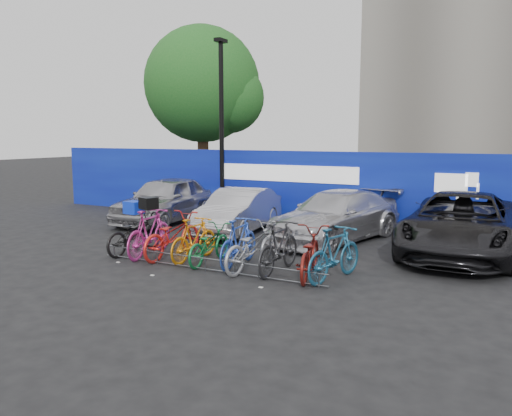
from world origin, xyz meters
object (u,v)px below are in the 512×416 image
Objects in this scene: car_2 at (336,216)px; bike_7 at (279,247)px; bike_2 at (172,236)px; bike_3 at (194,239)px; bike_rack at (205,264)px; bike_8 at (309,253)px; bike_0 at (135,233)px; bike_6 at (252,247)px; car_3 at (461,224)px; bike_4 at (209,244)px; bike_5 at (239,242)px; bike_9 at (335,254)px; bike_1 at (149,233)px; lamppost at (222,125)px; car_0 at (166,199)px; car_1 at (238,211)px; tree at (207,87)px.

car_2 is 3.80m from bike_7.
bike_3 is (0.64, -0.02, -0.02)m from bike_2.
bike_8 reaches higher than bike_rack.
bike_6 reaches higher than bike_0.
bike_7 is (0.61, 0.06, 0.04)m from bike_6.
car_3 is 3.20× the size of bike_4.
bike_5 is 0.46m from bike_6.
car_3 reaches higher than bike_4.
bike_9 is (-2.02, -3.59, -0.21)m from car_3.
bike_3 is 1.00× the size of bike_4.
bike_5 is 0.98× the size of bike_7.
bike_3 is (1.21, 0.13, -0.07)m from bike_1.
lamppost reaches higher than bike_2.
car_1 is (3.09, -0.49, -0.12)m from car_0.
car_1 is at bearing -85.35° from bike_2.
car_0 is 0.83× the size of car_3.
tree reaches higher than lamppost.
bike_5 is (0.71, 0.12, 0.10)m from bike_4.
lamppost is 7.33m from bike_6.
bike_9 is at bearing -178.35° from bike_2.
car_1 is 2.35× the size of bike_3.
bike_5 is at bearing -171.90° from bike_4.
car_1 is at bearing 110.04° from bike_rack.
bike_1 is 2.80m from bike_6.
car_2 is at bearing -37.21° from tree.
tree is at bearing -46.22° from bike_6.
bike_4 is 1.14m from bike_6.
car_3 is 6.51m from bike_3.
bike_0 is 3.96m from bike_7.
bike_4 is 0.86× the size of bike_6.
bike_2 is 1.03× the size of bike_6.
car_1 is at bearing -158.29° from car_2.
bike_8 is (0.69, -0.01, -0.05)m from bike_7.
bike_rack is 1.64m from bike_7.
bike_3 is (1.76, 0.04, 0.01)m from bike_0.
bike_7 is (3.41, 0.07, -0.02)m from bike_1.
tree is at bearing -59.14° from bike_2.
bike_7 is (1.03, -0.11, 0.01)m from bike_5.
car_1 reaches higher than bike_2.
bike_5 is at bearing -88.96° from car_2.
bike_4 is 2.44m from bike_8.
bike_3 is 1.17m from bike_5.
car_3 reaches higher than bike_7.
lamppost is 3.14× the size of bike_8.
bike_4 is at bearing -97.95° from car_2.
lamppost is 7.48m from bike_rack.
bike_rack is 0.92m from bike_5.
car_2 is 2.43× the size of bike_8.
bike_8 is (8.94, -10.06, -4.56)m from tree.
bike_9 is at bearing -55.33° from car_2.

